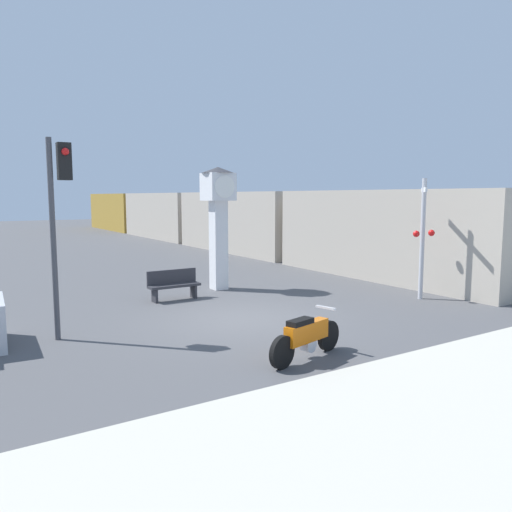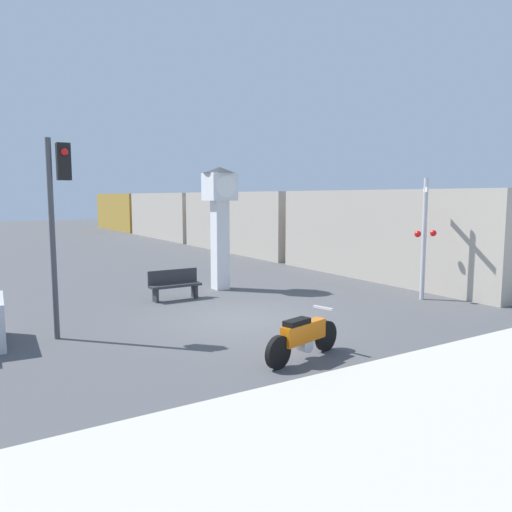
# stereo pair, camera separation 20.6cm
# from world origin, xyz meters

# --- Properties ---
(ground_plane) EXTENTS (120.00, 120.00, 0.00)m
(ground_plane) POSITION_xyz_m (0.00, 0.00, 0.00)
(ground_plane) COLOR #4C4C4F
(motorcycle) EXTENTS (2.08, 0.72, 0.94)m
(motorcycle) POSITION_xyz_m (-0.62, -3.44, 0.45)
(motorcycle) COLOR black
(motorcycle) RESTS_ON ground_plane
(clock_tower) EXTENTS (1.10, 1.10, 4.14)m
(clock_tower) POSITION_xyz_m (1.48, 4.03, 2.75)
(clock_tower) COLOR white
(clock_tower) RESTS_ON ground_plane
(freight_train) EXTENTS (2.80, 44.50, 3.40)m
(freight_train) POSITION_xyz_m (8.32, 19.47, 1.70)
(freight_train) COLOR #ADA393
(freight_train) RESTS_ON ground_plane
(traffic_light) EXTENTS (0.50, 0.35, 4.41)m
(traffic_light) POSITION_xyz_m (-4.29, 0.59, 3.03)
(traffic_light) COLOR #47474C
(traffic_light) RESTS_ON ground_plane
(railroad_crossing_signal) EXTENTS (0.90, 0.82, 3.71)m
(railroad_crossing_signal) POSITION_xyz_m (5.97, -0.79, 2.03)
(railroad_crossing_signal) COLOR #B7B7BC
(railroad_crossing_signal) RESTS_ON ground_plane
(bench) EXTENTS (1.60, 0.44, 0.92)m
(bench) POSITION_xyz_m (-0.54, 3.20, 0.49)
(bench) COLOR #2D2D33
(bench) RESTS_ON ground_plane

